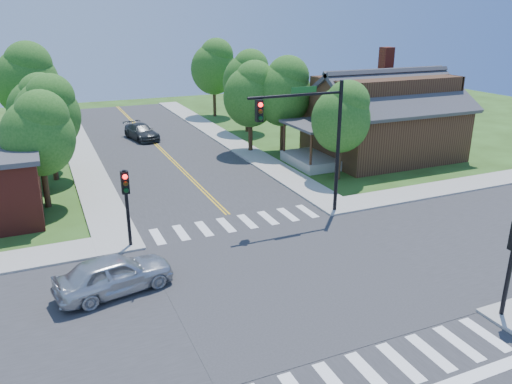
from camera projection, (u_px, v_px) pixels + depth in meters
name	position (u px, v px, depth m)	size (l,w,h in m)	color
ground	(292.00, 278.00, 20.75)	(100.00, 100.00, 0.00)	#2D4716
road_ns	(292.00, 277.00, 20.75)	(10.00, 90.00, 0.04)	#2D2D30
road_ew	(292.00, 277.00, 20.74)	(90.00, 10.00, 0.04)	#2D2D30
intersection_patch	(292.00, 278.00, 20.75)	(10.20, 10.20, 0.06)	#2D2D30
sidewalk_ne	(374.00, 149.00, 40.37)	(40.00, 40.00, 0.14)	#9E9B93
crosswalk_north	(237.00, 223.00, 26.09)	(8.85, 2.00, 0.01)	white
crosswalk_south	(385.00, 367.00, 15.39)	(8.85, 2.00, 0.01)	white
centerline	(292.00, 277.00, 20.74)	(0.30, 90.00, 0.01)	yellow
stop_bar	(481.00, 375.00, 15.14)	(4.60, 0.45, 0.09)	white
signal_mast_ne	(311.00, 129.00, 25.44)	(5.30, 0.42, 7.20)	black
signal_pole_nw	(126.00, 194.00, 22.55)	(0.34, 0.42, 3.80)	black
house_ne	(383.00, 113.00, 37.65)	(13.05, 8.80, 7.11)	#351C12
tree_e_a	(343.00, 115.00, 31.87)	(3.84, 3.65, 6.53)	#382314
tree_e_b	(284.00, 90.00, 38.17)	(4.43, 4.21, 7.53)	#382314
tree_e_c	(248.00, 78.00, 45.29)	(4.43, 4.21, 7.54)	#382314
tree_e_d	(214.00, 66.00, 52.38)	(4.80, 4.56, 8.16)	#382314
tree_w_a	(39.00, 132.00, 27.01)	(3.91, 3.71, 6.64)	#382314
tree_w_b	(39.00, 108.00, 33.63)	(3.99, 3.79, 6.78)	#382314
tree_w_c	(27.00, 79.00, 39.67)	(5.00, 4.75, 8.49)	#382314
tree_w_d	(30.00, 80.00, 47.37)	(4.06, 3.86, 6.91)	#382314
tree_house	(252.00, 93.00, 38.38)	(4.22, 4.00, 7.17)	#382314
tree_bldg	(48.00, 111.00, 31.63)	(4.09, 3.89, 6.96)	#382314
car_silver	(114.00, 275.00, 19.40)	(4.81, 2.68, 1.55)	silver
car_dgrey	(142.00, 132.00, 43.60)	(2.75, 4.83, 1.32)	#2E3133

